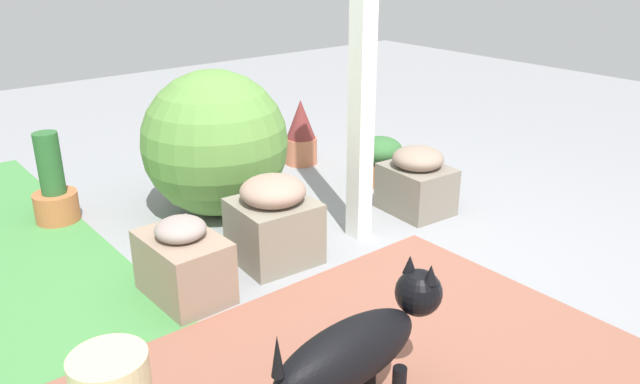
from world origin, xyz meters
TOP-DOWN VIEW (x-y plane):
  - ground_plane at (0.00, 0.00)m, footprint 12.00×12.00m
  - porch_pillar at (0.42, -0.22)m, footprint 0.11×0.11m
  - stone_planter_nearest at (0.45, -0.76)m, footprint 0.45×0.38m
  - stone_planter_mid at (0.47, 0.36)m, footprint 0.44×0.45m
  - stone_planter_far at (0.44, 0.93)m, footprint 0.48×0.33m
  - round_shrub at (1.27, 0.24)m, footprint 0.93×0.93m
  - terracotta_pot_broad at (0.95, -0.92)m, footprint 0.32×0.32m
  - terracotta_pot_spiky at (1.68, -0.76)m, footprint 0.26×0.26m
  - terracotta_pot_tall at (1.78, 1.12)m, footprint 0.27×0.27m
  - dog at (-0.74, 0.85)m, footprint 0.25×0.80m

SIDE VIEW (x-z plane):
  - ground_plane at x=0.00m, z-range 0.00..0.00m
  - stone_planter_far at x=0.44m, z-range -0.02..0.40m
  - terracotta_pot_broad at x=0.95m, z-range 0.02..0.38m
  - terracotta_pot_tall at x=1.78m, z-range -0.08..0.50m
  - stone_planter_nearest at x=0.45m, z-range -0.01..0.43m
  - stone_planter_mid at x=0.47m, z-range -0.01..0.48m
  - terracotta_pot_spiky at x=1.68m, z-range -0.01..0.50m
  - dog at x=-0.74m, z-range 0.04..0.59m
  - round_shrub at x=1.27m, z-range 0.00..0.93m
  - porch_pillar at x=0.42m, z-range 0.00..2.47m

